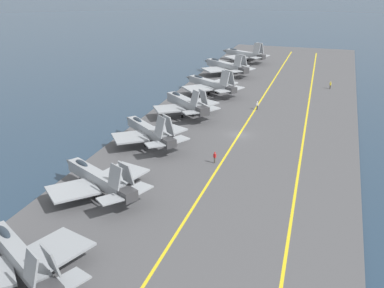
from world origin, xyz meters
TOP-DOWN VIEW (x-y plane):
  - ground_plane at (0.00, 0.00)m, footprint 2000.00×2000.00m
  - carrier_deck at (0.00, 0.00)m, footprint 189.43×40.36m
  - deck_stripe_foul_line at (0.00, -11.10)m, footprint 170.39×6.36m
  - deck_stripe_centerline at (0.00, 0.00)m, footprint 170.49×0.36m
  - parked_jet_second at (-46.27, 11.74)m, footprint 13.88×15.67m
  - parked_jet_third at (-27.90, 12.96)m, footprint 13.95×15.51m
  - parked_jet_fourth at (-9.00, 13.44)m, footprint 13.52×14.74m
  - parked_jet_fifth at (7.89, 12.48)m, footprint 13.53×13.95m
  - parked_jet_sixth at (25.55, 12.14)m, footprint 13.96×16.17m
  - parked_jet_seventh at (45.85, 13.47)m, footprint 14.13×16.27m
  - parked_jet_eighth at (63.83, 12.02)m, footprint 13.25×15.78m
  - crew_yellow_vest at (38.10, -14.15)m, footprint 0.45×0.38m
  - crew_red_vest at (-13.48, 0.95)m, footprint 0.39×0.45m
  - crew_white_vest at (16.12, -0.39)m, footprint 0.38×0.45m

SIDE VIEW (x-z plane):
  - ground_plane at x=0.00m, z-range 0.00..0.00m
  - carrier_deck at x=0.00m, z-range 0.00..0.40m
  - deck_stripe_foul_line at x=0.00m, z-range 0.40..0.41m
  - deck_stripe_centerline at x=0.00m, z-range 0.40..0.41m
  - crew_white_vest at x=16.12m, z-range 0.49..2.24m
  - crew_yellow_vest at x=38.10m, z-range 0.49..2.26m
  - crew_red_vest at x=-13.48m, z-range 0.49..2.30m
  - parked_jet_third at x=-27.90m, z-range -0.30..5.63m
  - parked_jet_sixth at x=25.55m, z-range -0.47..5.83m
  - parked_jet_second at x=-46.27m, z-range -0.24..5.62m
  - parked_jet_seventh at x=45.85m, z-range -0.29..5.73m
  - parked_jet_eighth at x=63.83m, z-range -0.36..5.89m
  - parked_jet_fourth at x=-9.00m, z-range -0.39..5.98m
  - parked_jet_fifth at x=7.89m, z-range -0.18..6.12m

